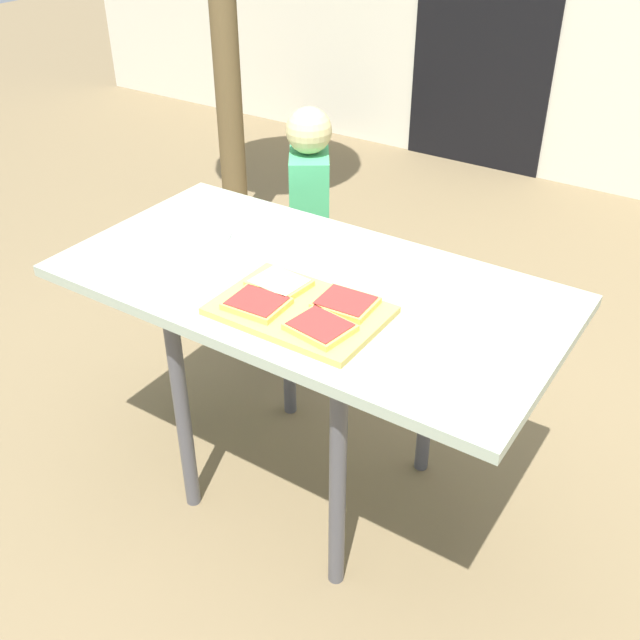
{
  "coord_description": "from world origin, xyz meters",
  "views": [
    {
      "loc": [
        1.0,
        -1.47,
        1.81
      ],
      "look_at": [
        0.04,
        0.0,
        0.66
      ],
      "focal_mm": 41.77,
      "sensor_mm": 36.0,
      "label": 1
    }
  ],
  "objects_px": {
    "pizza_slice_far_left": "(279,283)",
    "plate_white_right": "(451,301)",
    "pizza_slice_near_left": "(257,303)",
    "plate_white_left": "(193,234)",
    "pizza_slice_near_right": "(320,327)",
    "cutting_board": "(300,310)",
    "dining_table": "(309,304)",
    "pizza_slice_far_right": "(346,303)",
    "child_left": "(310,226)"
  },
  "relations": [
    {
      "from": "pizza_slice_far_right",
      "to": "plate_white_left",
      "type": "height_order",
      "value": "pizza_slice_far_right"
    },
    {
      "from": "plate_white_left",
      "to": "cutting_board",
      "type": "bearing_deg",
      "value": -19.43
    },
    {
      "from": "cutting_board",
      "to": "child_left",
      "type": "height_order",
      "value": "child_left"
    },
    {
      "from": "dining_table",
      "to": "child_left",
      "type": "relative_size",
      "value": 1.36
    },
    {
      "from": "pizza_slice_far_left",
      "to": "pizza_slice_near_left",
      "type": "relative_size",
      "value": 1.03
    },
    {
      "from": "pizza_slice_near_left",
      "to": "child_left",
      "type": "distance_m",
      "value": 0.94
    },
    {
      "from": "plate_white_right",
      "to": "child_left",
      "type": "distance_m",
      "value": 0.96
    },
    {
      "from": "cutting_board",
      "to": "plate_white_left",
      "type": "relative_size",
      "value": 1.78
    },
    {
      "from": "pizza_slice_near_right",
      "to": "dining_table",
      "type": "bearing_deg",
      "value": 130.07
    },
    {
      "from": "cutting_board",
      "to": "plate_white_left",
      "type": "bearing_deg",
      "value": 160.57
    },
    {
      "from": "plate_white_right",
      "to": "child_left",
      "type": "xyz_separation_m",
      "value": [
        -0.79,
        0.51,
        -0.2
      ]
    },
    {
      "from": "pizza_slice_far_left",
      "to": "pizza_slice_near_right",
      "type": "height_order",
      "value": "same"
    },
    {
      "from": "plate_white_right",
      "to": "cutting_board",
      "type": "bearing_deg",
      "value": -138.95
    },
    {
      "from": "dining_table",
      "to": "pizza_slice_far_left",
      "type": "bearing_deg",
      "value": -106.47
    },
    {
      "from": "cutting_board",
      "to": "pizza_slice_far_right",
      "type": "relative_size",
      "value": 2.8
    },
    {
      "from": "pizza_slice_far_left",
      "to": "child_left",
      "type": "height_order",
      "value": "child_left"
    },
    {
      "from": "pizza_slice_far_left",
      "to": "pizza_slice_far_right",
      "type": "bearing_deg",
      "value": 3.79
    },
    {
      "from": "pizza_slice_far_right",
      "to": "pizza_slice_near_left",
      "type": "bearing_deg",
      "value": -146.18
    },
    {
      "from": "cutting_board",
      "to": "pizza_slice_near_left",
      "type": "relative_size",
      "value": 2.81
    },
    {
      "from": "pizza_slice_far_left",
      "to": "child_left",
      "type": "xyz_separation_m",
      "value": [
        -0.38,
        0.71,
        -0.22
      ]
    },
    {
      "from": "pizza_slice_far_left",
      "to": "plate_white_right",
      "type": "xyz_separation_m",
      "value": [
        0.41,
        0.21,
        -0.02
      ]
    },
    {
      "from": "pizza_slice_far_left",
      "to": "plate_white_left",
      "type": "bearing_deg",
      "value": 162.88
    },
    {
      "from": "dining_table",
      "to": "pizza_slice_near_right",
      "type": "height_order",
      "value": "pizza_slice_near_right"
    },
    {
      "from": "pizza_slice_near_right",
      "to": "child_left",
      "type": "bearing_deg",
      "value": 125.44
    },
    {
      "from": "pizza_slice_near_right",
      "to": "child_left",
      "type": "distance_m",
      "value": 1.04
    },
    {
      "from": "pizza_slice_far_left",
      "to": "plate_white_left",
      "type": "height_order",
      "value": "pizza_slice_far_left"
    },
    {
      "from": "pizza_slice_near_left",
      "to": "plate_white_left",
      "type": "height_order",
      "value": "pizza_slice_near_left"
    },
    {
      "from": "pizza_slice_far_left",
      "to": "pizza_slice_near_left",
      "type": "height_order",
      "value": "same"
    },
    {
      "from": "dining_table",
      "to": "pizza_slice_near_left",
      "type": "distance_m",
      "value": 0.24
    },
    {
      "from": "plate_white_right",
      "to": "plate_white_left",
      "type": "bearing_deg",
      "value": -174.79
    },
    {
      "from": "pizza_slice_near_left",
      "to": "plate_white_right",
      "type": "xyz_separation_m",
      "value": [
        0.39,
        0.32,
        -0.02
      ]
    },
    {
      "from": "pizza_slice_near_right",
      "to": "plate_white_left",
      "type": "relative_size",
      "value": 0.68
    },
    {
      "from": "dining_table",
      "to": "pizza_slice_near_right",
      "type": "bearing_deg",
      "value": -49.93
    },
    {
      "from": "cutting_board",
      "to": "pizza_slice_near_left",
      "type": "distance_m",
      "value": 0.11
    },
    {
      "from": "dining_table",
      "to": "plate_white_right",
      "type": "xyz_separation_m",
      "value": [
        0.38,
        0.11,
        0.08
      ]
    },
    {
      "from": "pizza_slice_far_left",
      "to": "pizza_slice_far_right",
      "type": "relative_size",
      "value": 1.02
    },
    {
      "from": "cutting_board",
      "to": "pizza_slice_far_left",
      "type": "xyz_separation_m",
      "value": [
        -0.11,
        0.06,
        0.02
      ]
    },
    {
      "from": "plate_white_left",
      "to": "pizza_slice_near_left",
      "type": "bearing_deg",
      "value": -29.26
    },
    {
      "from": "pizza_slice_near_right",
      "to": "plate_white_right",
      "type": "relative_size",
      "value": 0.68
    },
    {
      "from": "pizza_slice_near_left",
      "to": "plate_white_left",
      "type": "distance_m",
      "value": 0.5
    },
    {
      "from": "pizza_slice_far_left",
      "to": "pizza_slice_near_right",
      "type": "relative_size",
      "value": 0.96
    },
    {
      "from": "pizza_slice_far_left",
      "to": "pizza_slice_far_right",
      "type": "height_order",
      "value": "same"
    },
    {
      "from": "cutting_board",
      "to": "plate_white_left",
      "type": "distance_m",
      "value": 0.56
    },
    {
      "from": "cutting_board",
      "to": "pizza_slice_far_right",
      "type": "xyz_separation_m",
      "value": [
        0.09,
        0.07,
        0.02
      ]
    },
    {
      "from": "plate_white_right",
      "to": "dining_table",
      "type": "bearing_deg",
      "value": -163.87
    },
    {
      "from": "plate_white_left",
      "to": "child_left",
      "type": "height_order",
      "value": "child_left"
    },
    {
      "from": "pizza_slice_near_right",
      "to": "pizza_slice_near_left",
      "type": "distance_m",
      "value": 0.19
    },
    {
      "from": "pizza_slice_far_left",
      "to": "pizza_slice_near_right",
      "type": "bearing_deg",
      "value": -29.16
    },
    {
      "from": "pizza_slice_far_right",
      "to": "plate_white_right",
      "type": "distance_m",
      "value": 0.28
    },
    {
      "from": "pizza_slice_far_left",
      "to": "plate_white_right",
      "type": "height_order",
      "value": "pizza_slice_far_left"
    }
  ]
}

